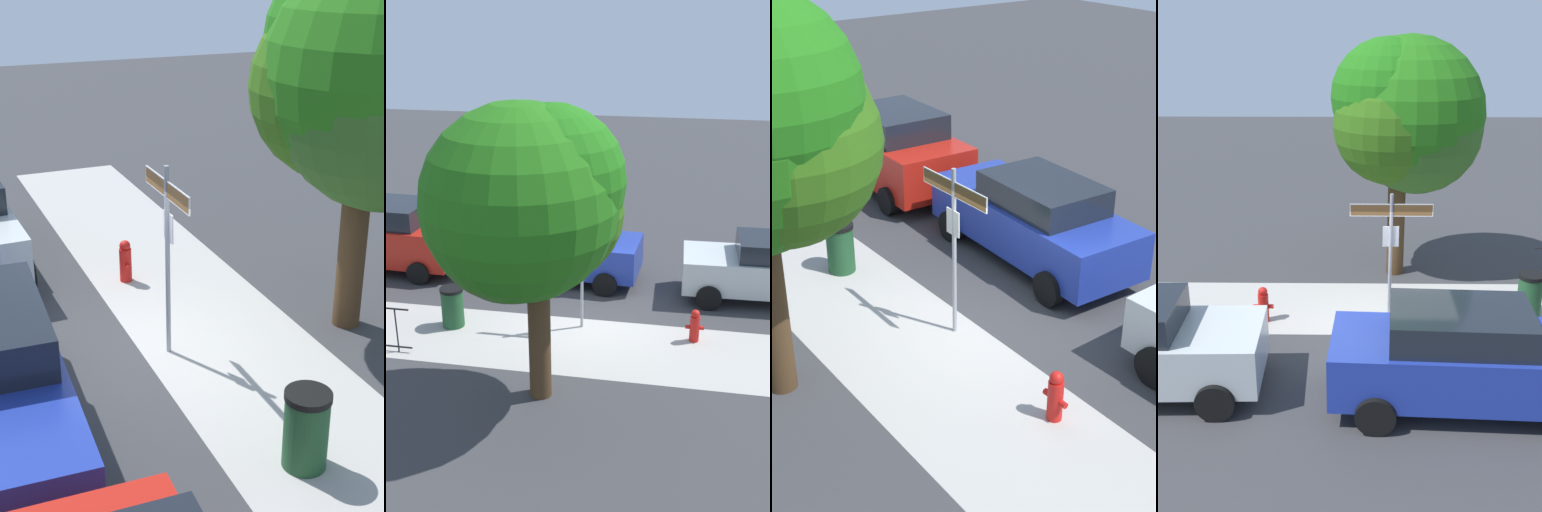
# 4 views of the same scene
# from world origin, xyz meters

# --- Properties ---
(ground_plane) EXTENTS (60.00, 60.00, 0.00)m
(ground_plane) POSITION_xyz_m (0.00, 0.00, 0.00)
(ground_plane) COLOR #38383A
(sidewalk_strip) EXTENTS (24.00, 2.60, 0.00)m
(sidewalk_strip) POSITION_xyz_m (2.00, 1.30, 0.00)
(sidewalk_strip) COLOR #ABA7A0
(sidewalk_strip) RESTS_ON ground_plane
(street_sign) EXTENTS (1.63, 0.07, 2.86)m
(street_sign) POSITION_xyz_m (0.08, 0.40, 2.02)
(street_sign) COLOR #9EA0A5
(street_sign) RESTS_ON ground_plane
(shade_tree) EXTENTS (3.59, 3.52, 5.72)m
(shade_tree) POSITION_xyz_m (0.51, 3.33, 3.89)
(shade_tree) COLOR #47311B
(shade_tree) RESTS_ON ground_plane
(fire_hydrant) EXTENTS (0.42, 0.22, 0.78)m
(fire_hydrant) POSITION_xyz_m (-2.56, 0.60, 0.38)
(fire_hydrant) COLOR red
(fire_hydrant) RESTS_ON ground_plane
(trash_bin) EXTENTS (0.55, 0.55, 0.98)m
(trash_bin) POSITION_xyz_m (3.11, 0.90, 0.49)
(trash_bin) COLOR #1E4C28
(trash_bin) RESTS_ON ground_plane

